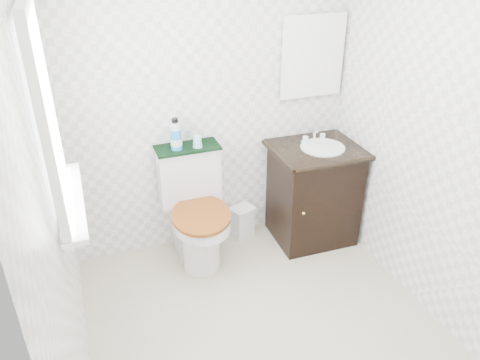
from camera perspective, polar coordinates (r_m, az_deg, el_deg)
floor at (r=3.17m, az=3.59°, el=-18.30°), size 2.40×2.40×0.00m
wall_back at (r=3.49m, az=-3.75°, el=9.81°), size 2.40×0.00×2.40m
wall_front at (r=1.64m, az=22.59°, el=-16.82°), size 2.40×0.00×2.40m
wall_left at (r=2.27m, az=-21.85°, el=-3.01°), size 0.00×2.40×2.40m
wall_right at (r=3.04m, az=23.77°, el=4.53°), size 0.00×2.40×2.40m
window at (r=2.36m, az=-22.71°, el=7.44°), size 0.02×0.70×0.90m
mirror at (r=3.70m, az=8.82°, el=14.65°), size 0.50×0.02×0.60m
toilet at (r=3.58m, az=-5.51°, el=-4.23°), size 0.49×0.68×0.88m
vanity at (r=3.83m, az=8.97°, el=-1.33°), size 0.67×0.58×0.92m
trash_bin at (r=3.93m, az=0.29°, el=-5.06°), size 0.23×0.20×0.27m
towel at (r=3.45m, az=-6.45°, el=3.96°), size 0.47×0.22×0.02m
mouthwash_bottle at (r=3.37m, az=-7.82°, el=5.43°), size 0.08×0.08×0.23m
cup at (r=3.41m, az=-5.21°, el=4.70°), size 0.07×0.07×0.09m
soap_bar at (r=3.73m, az=7.82°, el=4.74°), size 0.06×0.04×0.02m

